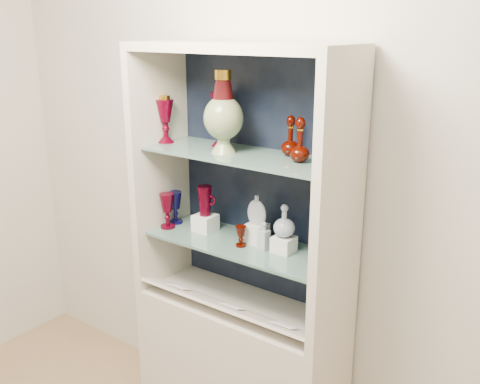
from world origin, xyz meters
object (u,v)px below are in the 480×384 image
Objects in this scene: pedestal_lamp_left at (165,119)px; ruby_goblet_small at (241,236)px; ruby_decanter_a at (300,137)px; ruby_decanter_b at (291,135)px; ruby_goblet_tall at (167,211)px; ruby_pitcher at (205,201)px; cobalt_goblet at (175,207)px; enamel_urn at (223,112)px; flat_flask at (257,209)px; lidded_bowl at (330,157)px; clear_square_bottle at (264,235)px; clear_round_decanter at (284,222)px; cameo_medallion at (336,228)px.

pedestal_lamp_left reaches higher than ruby_goblet_small.
ruby_decanter_b is (-0.09, 0.08, -0.01)m from ruby_decanter_a.
ruby_goblet_tall is (-0.69, -0.07, -0.44)m from ruby_decanter_a.
ruby_decanter_a reaches higher than ruby_pitcher.
pedestal_lamp_left is 1.37× the size of cobalt_goblet.
enamel_urn is 3.69× the size of ruby_goblet_small.
flat_flask reaches higher than cobalt_goblet.
lidded_bowl is 0.63× the size of flat_flask.
cobalt_goblet reaches higher than clear_square_bottle.
pedestal_lamp_left is 0.64m from ruby_decanter_b.
ruby_decanter_a is 0.43m from flat_flask.
lidded_bowl is 0.73m from ruby_pitcher.
clear_round_decanter is at bearing 171.39° from lidded_bowl.
enamel_urn is 0.31m from ruby_decanter_b.
clear_square_bottle is 0.91× the size of clear_round_decanter.
enamel_urn is 0.54m from clear_round_decanter.
lidded_bowl reaches higher than ruby_goblet_tall.
ruby_decanter_b is at bearing 105.82° from clear_round_decanter.
lidded_bowl is 0.79× the size of cameo_medallion.
lidded_bowl reaches higher than ruby_goblet_small.
ruby_decanter_a is 0.39m from clear_round_decanter.
flat_flask is at bearing 172.52° from lidded_bowl.
flat_flask is at bearing 3.05° from cobalt_goblet.
clear_round_decanter is (0.62, 0.08, 0.05)m from ruby_goblet_tall.
cobalt_goblet is at bearing 75.31° from pedestal_lamp_left.
ruby_decanter_a is 0.82m from ruby_goblet_tall.
enamel_urn is at bearing -25.31° from ruby_pitcher.
ruby_pitcher is at bearing 1.17° from cobalt_goblet.
cameo_medallion is at bearing -9.31° from ruby_decanter_b.
lidded_bowl is 0.94m from cobalt_goblet.
cobalt_goblet is 0.64m from clear_round_decanter.
clear_square_bottle is (0.10, 0.03, 0.02)m from ruby_goblet_small.
ruby_decanter_b is 2.07× the size of lidded_bowl.
lidded_bowl is at bearing -5.87° from flat_flask.
enamel_urn is 1.93× the size of ruby_decanter_b.
ruby_decanter_b is (0.27, 0.12, -0.09)m from enamel_urn.
pedestal_lamp_left reaches higher than ruby_decanter_b.
cobalt_goblet is 0.20m from ruby_pitcher.
ruby_pitcher is (-0.43, -0.07, -0.36)m from ruby_decanter_b.
lidded_bowl reaches higher than flat_flask.
ruby_pitcher is at bearing -179.29° from clear_round_decanter.
ruby_goblet_tall is 1.35× the size of clear_square_bottle.
lidded_bowl is 0.49m from flat_flask.
flat_flask is 1.24× the size of cameo_medallion.
enamel_urn is at bearing -168.97° from clear_round_decanter.
flat_flask is at bearing -3.15° from ruby_pitcher.
clear_square_bottle is (-0.31, 0.01, -0.40)m from lidded_bowl.
ruby_decanter_b is 1.30× the size of clear_round_decanter.
ruby_decanter_b reaches higher than clear_square_bottle.
ruby_decanter_a is 0.64m from ruby_pitcher.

